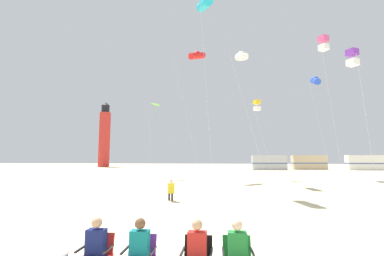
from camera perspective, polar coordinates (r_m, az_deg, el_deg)
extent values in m
plane|color=beige|center=(8.68, -0.51, -21.55)|extent=(200.00, 200.00, 0.00)
cube|color=red|center=(5.91, -18.92, -22.26)|extent=(0.52, 0.14, 0.40)
cube|color=black|center=(5.81, -22.51, -22.61)|extent=(0.05, 0.47, 0.03)
cube|color=black|center=(5.60, -17.38, -23.43)|extent=(0.05, 0.47, 0.03)
cube|color=navy|center=(5.72, -19.78, -22.17)|extent=(0.34, 0.23, 0.52)
sphere|color=#D8A87F|center=(5.62, -19.63, -18.44)|extent=(0.20, 0.20, 0.20)
cube|color=#722D99|center=(5.64, -10.48, -23.30)|extent=(0.52, 0.15, 0.40)
cube|color=black|center=(5.50, -14.08, -23.88)|extent=(0.05, 0.47, 0.03)
cube|color=black|center=(5.36, -8.30, -24.46)|extent=(0.05, 0.47, 0.03)
cube|color=#147F84|center=(5.43, -11.09, -23.27)|extent=(0.35, 0.23, 0.52)
sphere|color=brown|center=(5.34, -10.99, -19.37)|extent=(0.20, 0.20, 0.20)
cube|color=black|center=(5.48, 1.37, -23.90)|extent=(0.52, 0.14, 0.40)
cube|color=black|center=(5.29, -2.01, -24.76)|extent=(0.04, 0.47, 0.03)
cube|color=black|center=(5.24, 4.19, -24.95)|extent=(0.04, 0.47, 0.03)
cube|color=red|center=(5.27, 1.12, -23.92)|extent=(0.34, 0.22, 0.52)
sphere|color=#D8A87F|center=(5.17, 1.11, -19.90)|extent=(0.20, 0.20, 0.20)
cube|color=#238438|center=(5.53, 9.50, -23.66)|extent=(0.52, 0.15, 0.40)
cube|color=black|center=(5.29, 6.66, -24.73)|extent=(0.05, 0.47, 0.03)
cube|color=black|center=(5.33, 12.80, -24.47)|extent=(0.05, 0.47, 0.03)
cube|color=#238438|center=(5.32, 9.69, -23.68)|extent=(0.35, 0.23, 0.52)
sphere|color=beige|center=(5.22, 9.60, -19.69)|extent=(0.20, 0.20, 0.20)
cube|color=white|center=(6.33, -27.82, -22.80)|extent=(0.52, 0.36, 0.05)
cube|color=yellow|center=(14.48, -4.48, -12.69)|extent=(0.38, 0.30, 0.52)
sphere|color=beige|center=(14.45, -4.47, -11.19)|extent=(0.20, 0.20, 0.20)
cylinder|color=#2D2D38|center=(14.69, -4.21, -13.55)|extent=(0.22, 0.38, 0.13)
cylinder|color=#2D2D38|center=(14.88, -4.26, -14.35)|extent=(0.11, 0.11, 0.42)
cylinder|color=#2D2D38|center=(14.69, -4.85, -13.54)|extent=(0.22, 0.38, 0.13)
cylinder|color=#2D2D38|center=(14.87, -4.89, -14.35)|extent=(0.11, 0.11, 0.42)
cylinder|color=silver|center=(32.07, 25.60, 0.00)|extent=(1.87, 0.23, 11.01)
cylinder|color=blue|center=(33.96, 24.81, 9.10)|extent=(0.98, 2.56, 1.48)
sphere|color=blue|center=(34.00, 24.79, 9.34)|extent=(0.76, 0.76, 0.76)
cylinder|color=silver|center=(23.05, 11.78, 2.54)|extent=(3.13, 0.61, 11.61)
cylinder|color=white|center=(26.04, 10.49, 14.70)|extent=(1.15, 2.58, 1.48)
sphere|color=white|center=(26.09, 10.48, 15.01)|extent=(0.76, 0.76, 0.76)
cylinder|color=silver|center=(28.67, 14.98, -2.72)|extent=(2.21, 0.82, 8.02)
cube|color=yellow|center=(30.27, 13.69, 5.39)|extent=(0.82, 0.82, 0.44)
cube|color=white|center=(30.14, 13.72, 4.09)|extent=(0.82, 0.82, 0.44)
cylinder|color=silver|center=(30.30, -9.01, -2.71)|extent=(0.71, 1.05, 8.38)
cube|color=#72D12D|center=(31.04, -7.78, 4.99)|extent=(1.22, 1.22, 0.40)
cylinder|color=#72D12D|center=(30.92, -7.80, 3.81)|extent=(0.04, 0.04, 1.10)
cylinder|color=silver|center=(22.33, 27.71, 2.96)|extent=(1.21, 0.22, 11.24)
cube|color=#E54C8C|center=(24.45, 26.19, 16.68)|extent=(0.82, 0.82, 0.44)
cube|color=white|center=(24.19, 26.28, 15.15)|extent=(0.82, 0.82, 0.44)
cylinder|color=silver|center=(18.34, 3.10, 7.48)|extent=(0.83, 0.28, 13.34)
cylinder|color=#1EB2D1|center=(21.32, 2.67, 24.88)|extent=(1.44, 2.59, 1.48)
sphere|color=#1EB2D1|center=(21.40, 2.66, 25.22)|extent=(0.76, 0.76, 0.76)
cylinder|color=silver|center=(26.83, -1.26, 3.01)|extent=(3.29, 1.93, 13.33)
cylinder|color=red|center=(30.08, 1.09, 15.14)|extent=(1.87, 2.51, 1.48)
sphere|color=red|center=(30.14, 1.09, 15.41)|extent=(0.76, 0.76, 0.76)
cylinder|color=silver|center=(20.37, 33.21, 0.97)|extent=(1.01, 0.72, 9.03)
cube|color=purple|center=(21.73, 30.96, 13.63)|extent=(0.82, 0.82, 0.44)
cube|color=white|center=(21.51, 31.07, 11.87)|extent=(0.82, 0.82, 0.44)
cylinder|color=red|center=(72.23, -18.18, -2.35)|extent=(2.80, 2.80, 14.00)
cylinder|color=black|center=(73.17, -17.96, 3.83)|extent=(2.00, 2.00, 1.80)
cone|color=black|center=(73.43, -17.93, 4.91)|extent=(2.20, 2.20, 1.00)
cube|color=#B7BABF|center=(54.07, 16.08, -7.10)|extent=(6.43, 2.37, 2.80)
cube|color=#4C608C|center=(54.07, 16.08, -7.24)|extent=(6.47, 2.41, 0.24)
cube|color=#C6B28C|center=(58.48, 23.64, -6.74)|extent=(6.43, 2.39, 2.80)
cube|color=#4C608C|center=(58.48, 23.65, -6.88)|extent=(6.47, 2.43, 0.24)
cube|color=white|center=(60.44, 32.97, -6.22)|extent=(6.55, 2.74, 2.80)
cube|color=#4C608C|center=(60.44, 32.98, -6.35)|extent=(6.59, 2.78, 0.24)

